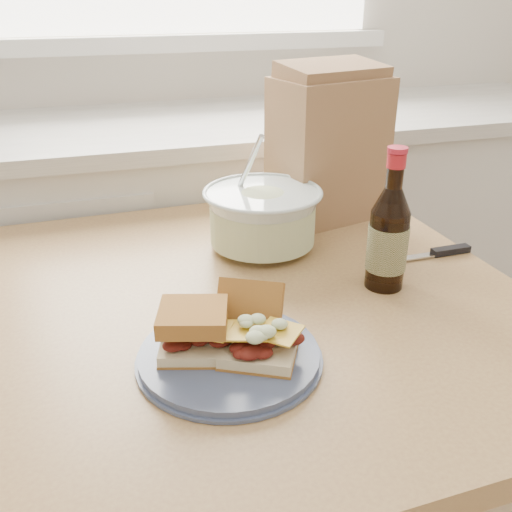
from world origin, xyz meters
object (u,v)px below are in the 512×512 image
object	(u,v)px
plate	(229,356)
coleslaw_bowl	(262,220)
paper_bag	(328,150)
beer_bottle	(388,237)
dining_table	(250,351)

from	to	relation	value
plate	coleslaw_bowl	size ratio (longest dim) A/B	1.09
coleslaw_bowl	paper_bag	world-z (taller)	paper_bag
plate	beer_bottle	xyz separation A→B (m)	(0.32, 0.14, 0.09)
plate	paper_bag	size ratio (longest dim) A/B	0.83
plate	paper_bag	distance (m)	0.62
coleslaw_bowl	beer_bottle	bearing A→B (deg)	-54.43
dining_table	plate	bearing A→B (deg)	-116.77
dining_table	beer_bottle	world-z (taller)	beer_bottle
plate	coleslaw_bowl	distance (m)	0.40
coleslaw_bowl	paper_bag	size ratio (longest dim) A/B	0.76
dining_table	beer_bottle	xyz separation A→B (m)	(0.24, -0.04, 0.21)
dining_table	plate	distance (m)	0.23
coleslaw_bowl	paper_bag	bearing A→B (deg)	33.37
coleslaw_bowl	beer_bottle	size ratio (longest dim) A/B	0.94
beer_bottle	paper_bag	bearing A→B (deg)	101.42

